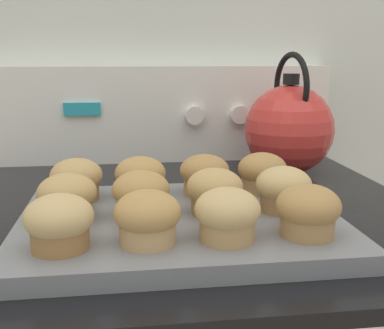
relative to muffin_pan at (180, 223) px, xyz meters
name	(u,v)px	position (x,y,z in m)	size (l,w,h in m)	color
wall_back	(158,17)	(0.01, 0.49, 0.29)	(8.00, 0.05, 2.40)	silver
control_panel	(162,114)	(0.01, 0.43, 0.09)	(0.71, 0.07, 0.20)	white
muffin_pan	(180,223)	(0.00, 0.00, 0.00)	(0.40, 0.31, 0.02)	slate
muffin_r0_c0	(59,222)	(-0.13, -0.09, 0.04)	(0.07, 0.07, 0.06)	olive
muffin_r0_c1	(147,218)	(-0.04, -0.09, 0.04)	(0.07, 0.07, 0.06)	tan
muffin_r0_c2	(227,215)	(0.04, -0.09, 0.04)	(0.07, 0.07, 0.06)	tan
muffin_r0_c3	(308,211)	(0.13, -0.09, 0.04)	(0.07, 0.07, 0.06)	#A37A4C
muffin_r1_c0	(67,197)	(-0.14, 0.00, 0.04)	(0.07, 0.07, 0.06)	tan
muffin_r1_c1	(141,194)	(-0.05, 0.00, 0.04)	(0.07, 0.07, 0.06)	tan
muffin_r1_c2	(215,191)	(0.05, 0.00, 0.04)	(0.07, 0.07, 0.06)	#A37A4C
muffin_r1_c3	(284,189)	(0.14, 0.00, 0.04)	(0.07, 0.07, 0.06)	#A37A4C
muffin_r2_c0	(77,180)	(-0.13, 0.09, 0.04)	(0.07, 0.07, 0.06)	#A37A4C
muffin_r2_c1	(140,177)	(-0.05, 0.09, 0.04)	(0.07, 0.07, 0.06)	tan
muffin_r2_c2	(204,175)	(0.05, 0.09, 0.04)	(0.07, 0.07, 0.06)	tan
muffin_r2_c3	(262,173)	(0.13, 0.09, 0.04)	(0.07, 0.07, 0.06)	tan
tea_kettle	(289,128)	(0.24, 0.29, 0.08)	(0.17, 0.20, 0.23)	red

